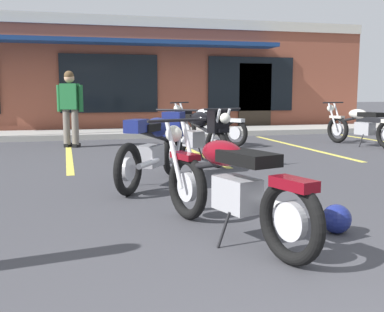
{
  "coord_description": "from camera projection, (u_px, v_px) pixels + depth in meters",
  "views": [
    {
      "loc": [
        -1.3,
        -1.06,
        1.25
      ],
      "look_at": [
        0.01,
        3.83,
        0.55
      ],
      "focal_mm": 44.31,
      "sensor_mm": 36.0,
      "label": 1
    }
  ],
  "objects": [
    {
      "name": "motorcycle_silver_naked",
      "position": [
        361.0,
        125.0,
        10.73
      ],
      "size": [
        0.9,
        2.07,
        0.98
      ],
      "color": "black",
      "rests_on": "ground_plane"
    },
    {
      "name": "motorcycle_foreground_classic",
      "position": [
        230.0,
        185.0,
        4.0
      ],
      "size": [
        0.95,
        2.06,
        0.98
      ],
      "color": "black",
      "rests_on": "ground_plane"
    },
    {
      "name": "brick_storefront_building",
      "position": [
        102.0,
        77.0,
        16.8
      ],
      "size": [
        16.75,
        6.96,
        3.42
      ],
      "color": "brown",
      "rests_on": "ground_plane"
    },
    {
      "name": "painted_stall_lines",
      "position": [
        132.0,
        152.0,
        9.62
      ],
      "size": [
        12.62,
        4.8,
        0.01
      ],
      "color": "#DBCC4C",
      "rests_on": "ground_plane"
    },
    {
      "name": "motorcycle_blue_standard",
      "position": [
        199.0,
        132.0,
        8.2
      ],
      "size": [
        0.86,
        2.08,
        0.98
      ],
      "color": "black",
      "rests_on": "ground_plane"
    },
    {
      "name": "sidewalk_kerb",
      "position": [
        114.0,
        134.0,
        13.06
      ],
      "size": [
        22.0,
        1.8,
        0.14
      ],
      "primitive_type": "cube",
      "color": "#A8A59E",
      "rests_on": "ground_plane"
    },
    {
      "name": "motorcycle_green_cafe_racer",
      "position": [
        156.0,
        144.0,
        6.39
      ],
      "size": [
        1.41,
        1.83,
        0.98
      ],
      "color": "black",
      "rests_on": "ground_plane"
    },
    {
      "name": "person_in_black_shirt",
      "position": [
        70.0,
        104.0,
        10.37
      ],
      "size": [
        0.59,
        0.39,
        1.68
      ],
      "color": "black",
      "rests_on": "ground_plane"
    },
    {
      "name": "ground_plane",
      "position": [
        189.0,
        204.0,
        5.24
      ],
      "size": [
        80.0,
        80.0,
        0.0
      ],
      "primitive_type": "plane",
      "color": "#3D3D42"
    },
    {
      "name": "motorcycle_red_sportbike",
      "position": [
        209.0,
        125.0,
        10.9
      ],
      "size": [
        1.45,
        1.81,
        0.98
      ],
      "color": "black",
      "rests_on": "ground_plane"
    },
    {
      "name": "helmet_on_pavement",
      "position": [
        336.0,
        219.0,
        4.17
      ],
      "size": [
        0.26,
        0.26,
        0.26
      ],
      "color": "navy",
      "rests_on": "ground_plane"
    }
  ]
}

